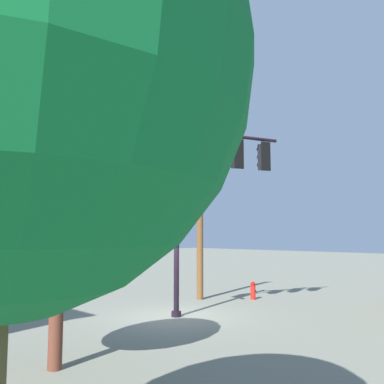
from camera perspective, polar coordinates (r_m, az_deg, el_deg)
The scene contains 6 objects.
ground_plane at distance 16.34m, azimuth -2.12°, elevation -16.31°, with size 120.00×120.00×0.00m, color slate.
signal_pole_assembly at distance 16.87m, azimuth 2.34°, elevation 2.76°, with size 5.08×2.02×7.47m.
utility_pole at distance 20.30m, azimuth 1.06°, elevation -3.51°, with size 1.80×0.31×7.36m.
fire_hydrant at distance 20.62m, azimuth 8.15°, elevation -12.90°, with size 0.33×0.24×0.83m.
tree_mid at distance 4.19m, azimuth -23.92°, elevation 15.08°, with size 4.35×4.35×6.63m.
tree_far at distance 10.34m, azimuth -17.26°, elevation -1.58°, with size 3.06×3.06×5.25m.
Camera 1 is at (-10.78, -11.91, 2.99)m, focal length 39.92 mm.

